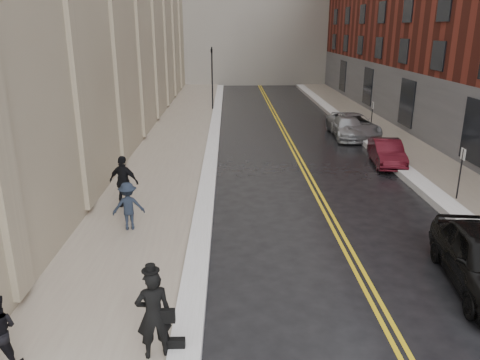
{
  "coord_description": "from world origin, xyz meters",
  "views": [
    {
      "loc": [
        -1.23,
        -9.43,
        6.7
      ],
      "look_at": [
        -0.86,
        6.17,
        1.6
      ],
      "focal_mm": 35.0,
      "sensor_mm": 36.0,
      "label": 1
    }
  ],
  "objects_px": {
    "pedestrian_main": "(153,314)",
    "pedestrian_c": "(124,182)",
    "pedestrian_b": "(128,206)",
    "car_silver_far": "(353,125)",
    "car_silver_near": "(348,128)",
    "car_maroon": "(387,153)"
  },
  "relations": [
    {
      "from": "car_silver_near",
      "to": "pedestrian_main",
      "type": "height_order",
      "value": "pedestrian_main"
    },
    {
      "from": "pedestrian_b",
      "to": "pedestrian_c",
      "type": "height_order",
      "value": "pedestrian_c"
    },
    {
      "from": "car_silver_far",
      "to": "pedestrian_main",
      "type": "xyz_separation_m",
      "value": [
        -9.6,
        -21.34,
        0.44
      ]
    },
    {
      "from": "car_maroon",
      "to": "pedestrian_c",
      "type": "xyz_separation_m",
      "value": [
        -12.01,
        -6.03,
        0.52
      ]
    },
    {
      "from": "pedestrian_c",
      "to": "pedestrian_main",
      "type": "bearing_deg",
      "value": 122.81
    },
    {
      "from": "pedestrian_main",
      "to": "pedestrian_c",
      "type": "distance_m",
      "value": 8.93
    },
    {
      "from": "pedestrian_b",
      "to": "pedestrian_c",
      "type": "relative_size",
      "value": 0.82
    },
    {
      "from": "car_silver_near",
      "to": "pedestrian_main",
      "type": "distance_m",
      "value": 22.7
    },
    {
      "from": "car_maroon",
      "to": "pedestrian_b",
      "type": "relative_size",
      "value": 2.35
    },
    {
      "from": "car_silver_far",
      "to": "pedestrian_main",
      "type": "bearing_deg",
      "value": -120.65
    },
    {
      "from": "car_silver_near",
      "to": "pedestrian_b",
      "type": "relative_size",
      "value": 2.72
    },
    {
      "from": "car_maroon",
      "to": "pedestrian_c",
      "type": "distance_m",
      "value": 13.45
    },
    {
      "from": "car_silver_far",
      "to": "car_silver_near",
      "type": "bearing_deg",
      "value": -136.79
    },
    {
      "from": "car_silver_near",
      "to": "pedestrian_b",
      "type": "distance_m",
      "value": 17.98
    },
    {
      "from": "pedestrian_main",
      "to": "pedestrian_b",
      "type": "height_order",
      "value": "pedestrian_main"
    },
    {
      "from": "car_silver_far",
      "to": "pedestrian_b",
      "type": "distance_m",
      "value": 18.71
    },
    {
      "from": "pedestrian_main",
      "to": "pedestrian_c",
      "type": "xyz_separation_m",
      "value": [
        -2.41,
        8.6,
        0.01
      ]
    },
    {
      "from": "car_maroon",
      "to": "car_silver_far",
      "type": "distance_m",
      "value": 6.72
    },
    {
      "from": "pedestrian_c",
      "to": "car_maroon",
      "type": "bearing_deg",
      "value": -136.24
    },
    {
      "from": "pedestrian_b",
      "to": "pedestrian_c",
      "type": "distance_m",
      "value": 2.14
    },
    {
      "from": "car_silver_near",
      "to": "pedestrian_main",
      "type": "bearing_deg",
      "value": -109.71
    },
    {
      "from": "car_maroon",
      "to": "car_silver_far",
      "type": "xyz_separation_m",
      "value": [
        -0.0,
        6.72,
        0.06
      ]
    }
  ]
}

